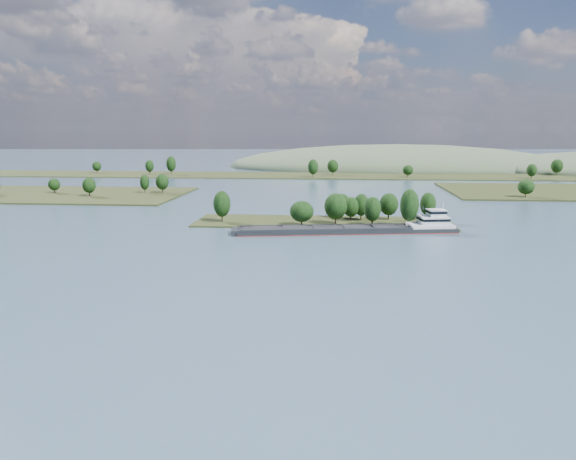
# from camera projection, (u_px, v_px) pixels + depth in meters

# --- Properties ---
(ground) EXTENTS (1800.00, 1800.00, 0.00)m
(ground) POSITION_uv_depth(u_px,v_px,m) (317.00, 257.00, 162.09)
(ground) COLOR #394E63
(ground) RESTS_ON ground
(tree_island) EXTENTS (100.00, 30.66, 15.50)m
(tree_island) POSITION_uv_depth(u_px,v_px,m) (337.00, 213.00, 218.47)
(tree_island) COLOR #252C13
(tree_island) RESTS_ON ground
(back_shoreline) EXTENTS (900.00, 60.00, 15.56)m
(back_shoreline) POSITION_uv_depth(u_px,v_px,m) (341.00, 175.00, 435.30)
(back_shoreline) COLOR #252C13
(back_shoreline) RESTS_ON ground
(hill_west) EXTENTS (320.00, 160.00, 44.00)m
(hill_west) POSITION_uv_depth(u_px,v_px,m) (396.00, 168.00, 529.16)
(hill_west) COLOR #425238
(hill_west) RESTS_ON ground
(cargo_barge) EXTENTS (80.92, 23.27, 10.88)m
(cargo_barge) POSITION_uv_depth(u_px,v_px,m) (361.00, 229.00, 200.45)
(cargo_barge) COLOR black
(cargo_barge) RESTS_ON ground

